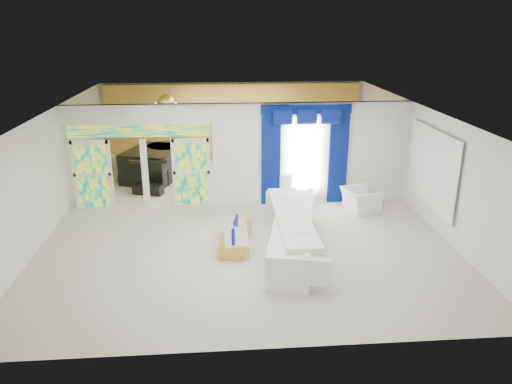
{
  "coord_description": "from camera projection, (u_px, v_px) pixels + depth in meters",
  "views": [
    {
      "loc": [
        -0.62,
        -12.79,
        5.18
      ],
      "look_at": [
        0.3,
        -1.2,
        1.1
      ],
      "focal_mm": 34.19,
      "sensor_mm": 36.0,
      "label": 1
    }
  ],
  "objects": [
    {
      "name": "piano_bench",
      "position": [
        148.0,
        189.0,
        15.41
      ],
      "size": [
        1.01,
        0.64,
        0.31
      ],
      "primitive_type": "cube",
      "rotation": [
        0.0,
        0.0,
        -0.32
      ],
      "color": "black",
      "rests_on": "ground"
    },
    {
      "name": "table_lamp",
      "position": [
        286.0,
        184.0,
        14.26
      ],
      "size": [
        0.36,
        0.36,
        0.58
      ],
      "primitive_type": "cylinder",
      "color": "white",
      "rests_on": "console_table"
    },
    {
      "name": "window_pane",
      "position": [
        305.0,
        156.0,
        14.3
      ],
      "size": [
        1.0,
        0.02,
        2.3
      ],
      "primitive_type": "cube",
      "color": "white",
      "rests_on": "dividing_wall"
    },
    {
      "name": "blue_drape_right",
      "position": [
        338.0,
        157.0,
        14.36
      ],
      "size": [
        0.55,
        0.1,
        2.8
      ],
      "primitive_type": "cube",
      "color": "#030545",
      "rests_on": "ground"
    },
    {
      "name": "grand_piano",
      "position": [
        153.0,
        164.0,
        16.79
      ],
      "size": [
        2.17,
        2.48,
        1.05
      ],
      "primitive_type": "cube",
      "rotation": [
        0.0,
        0.0,
        -0.32
      ],
      "color": "black",
      "rests_on": "ground"
    },
    {
      "name": "coffee_table",
      "position": [
        236.0,
        238.0,
        11.85
      ],
      "size": [
        0.88,
        1.75,
        0.37
      ],
      "primitive_type": "cube",
      "rotation": [
        0.0,
        0.0,
        -0.2
      ],
      "color": "gold",
      "rests_on": "ground"
    },
    {
      "name": "floor",
      "position": [
        242.0,
        215.0,
        13.79
      ],
      "size": [
        12.0,
        12.0,
        0.0
      ],
      "primitive_type": "plane",
      "color": "#B7AF9E",
      "rests_on": "ground"
    },
    {
      "name": "wall_mirror",
      "position": [
        432.0,
        169.0,
        12.7
      ],
      "size": [
        0.04,
        2.7,
        1.9
      ],
      "primitive_type": "cube",
      "color": "white",
      "rests_on": "ground"
    },
    {
      "name": "stained_panel_left",
      "position": [
        92.0,
        174.0,
        14.08
      ],
      "size": [
        0.95,
        0.04,
        2.0
      ],
      "primitive_type": "cube",
      "color": "#994C3F",
      "rests_on": "ground"
    },
    {
      "name": "tv_console",
      "position": [
        107.0,
        168.0,
        16.63
      ],
      "size": [
        0.69,
        0.65,
        0.87
      ],
      "primitive_type": "cube",
      "rotation": [
        0.0,
        0.0,
        0.2
      ],
      "color": "#AA7E55",
      "rests_on": "ground"
    },
    {
      "name": "stained_panel_right",
      "position": [
        192.0,
        172.0,
        14.29
      ],
      "size": [
        0.95,
        0.04,
        2.0
      ],
      "primitive_type": "cube",
      "color": "#994C3F",
      "rests_on": "ground"
    },
    {
      "name": "dividing_wall",
      "position": [
        312.0,
        153.0,
        14.39
      ],
      "size": [
        5.7,
        0.18,
        3.0
      ],
      "primitive_type": "cube",
      "color": "white",
      "rests_on": "ground"
    },
    {
      "name": "console_table",
      "position": [
        296.0,
        199.0,
        14.44
      ],
      "size": [
        1.18,
        0.42,
        0.39
      ],
      "primitive_type": "cube",
      "rotation": [
        0.0,
        0.0,
        0.05
      ],
      "color": "white",
      "rests_on": "ground"
    },
    {
      "name": "dividing_header",
      "position": [
        138.0,
        114.0,
        13.61
      ],
      "size": [
        4.3,
        0.18,
        0.55
      ],
      "primitive_type": "cube",
      "color": "white",
      "rests_on": "dividing_wall"
    },
    {
      "name": "stained_transom",
      "position": [
        139.0,
        131.0,
        13.77
      ],
      "size": [
        4.0,
        0.05,
        0.35
      ],
      "primitive_type": "cube",
      "color": "#994C3F",
      "rests_on": "dividing_header"
    },
    {
      "name": "decanters",
      "position": [
        235.0,
        228.0,
        11.73
      ],
      "size": [
        0.21,
        1.2,
        0.27
      ],
      "color": "navy",
      "rests_on": "coffee_table"
    },
    {
      "name": "blue_pelmet",
      "position": [
        306.0,
        109.0,
        13.81
      ],
      "size": [
        2.6,
        0.12,
        0.25
      ],
      "primitive_type": "cube",
      "color": "#030545",
      "rests_on": "dividing_wall"
    },
    {
      "name": "blue_drape_left",
      "position": [
        271.0,
        158.0,
        14.21
      ],
      "size": [
        0.55,
        0.1,
        2.8
      ],
      "primitive_type": "cube",
      "color": "#030545",
      "rests_on": "ground"
    },
    {
      "name": "chandelier",
      "position": [
        166.0,
        103.0,
        15.94
      ],
      "size": [
        0.6,
        0.6,
        0.6
      ],
      "primitive_type": "sphere",
      "color": "gold",
      "rests_on": "ceiling"
    },
    {
      "name": "gold_curtains",
      "position": [
        234.0,
        122.0,
        18.84
      ],
      "size": [
        9.7,
        0.12,
        2.9
      ],
      "primitive_type": "cube",
      "color": "gold",
      "rests_on": "ground"
    },
    {
      "name": "armchair",
      "position": [
        360.0,
        200.0,
        14.0
      ],
      "size": [
        1.08,
        1.18,
        0.65
      ],
      "primitive_type": "imported",
      "rotation": [
        0.0,
        0.0,
        1.8
      ],
      "color": "white",
      "rests_on": "ground"
    },
    {
      "name": "white_sofa",
      "position": [
        293.0,
        234.0,
        11.6
      ],
      "size": [
        1.7,
        4.24,
        0.79
      ],
      "primitive_type": "cube",
      "rotation": [
        0.0,
        0.0,
        -0.2
      ],
      "color": "white",
      "rests_on": "ground"
    }
  ]
}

